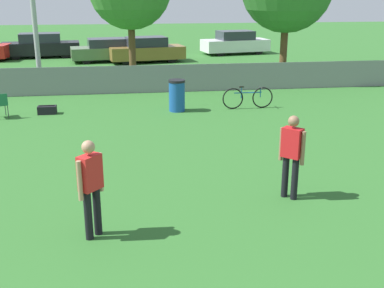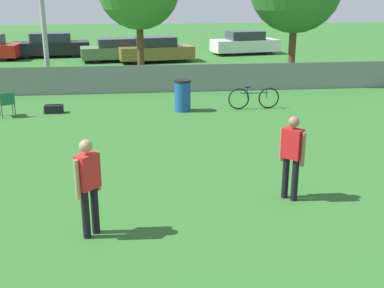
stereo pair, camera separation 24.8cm
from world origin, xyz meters
The scene contains 11 objects.
fence_backline centered at (0.00, 18.00, 0.55)m, with size 21.91×0.07×1.21m.
player_defender_red centered at (2.85, 7.32, 0.96)m, with size 0.42×0.42×1.67m.
player_thrower_red centered at (-0.88, 6.27, 0.96)m, with size 0.41×0.43×1.67m.
folding_chair_sideline centered at (-4.24, 14.63, 0.48)m, with size 0.60×0.60×0.80m.
bicycle_sideline centered at (3.94, 14.80, 0.38)m, with size 1.79×0.44×0.78m.
trash_bin centered at (1.47, 14.78, 0.54)m, with size 0.56×0.56×1.07m.
gear_bag_sideline centered at (-2.85, 14.99, 0.14)m, with size 0.60×0.33×0.29m.
parked_car_dark centered at (-5.21, 29.65, 0.70)m, with size 4.73×2.18×1.45m.
parked_car_olive centered at (-1.15, 27.29, 0.64)m, with size 4.28×2.27×1.31m.
parked_car_tan centered at (1.07, 26.65, 0.68)m, with size 4.43×2.37×1.42m.
parked_car_white centered at (6.91, 29.61, 0.70)m, with size 4.43×2.41×1.46m.
Camera 2 is at (-0.04, -1.10, 3.91)m, focal length 45.00 mm.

